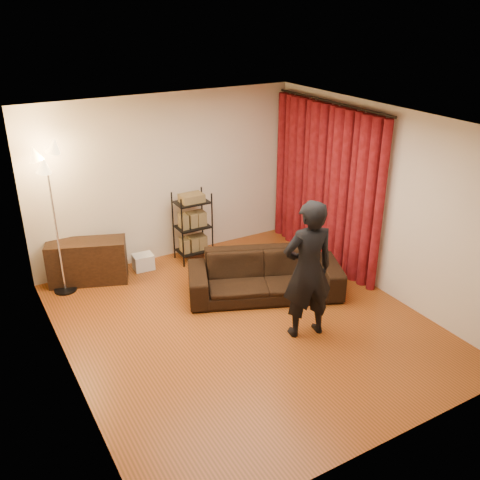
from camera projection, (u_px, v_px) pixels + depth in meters
floor at (245, 324)px, 7.17m from camera, size 5.00×5.00×0.00m
ceiling at (245, 123)px, 6.06m from camera, size 5.00×5.00×0.00m
wall_back at (167, 178)px, 8.59m from camera, size 5.00×0.00×5.00m
wall_front at (390, 331)px, 4.64m from camera, size 5.00×0.00×5.00m
wall_left at (60, 274)px, 5.60m from camera, size 0.00×5.00×5.00m
wall_right at (381, 201)px, 7.64m from camera, size 0.00×5.00×5.00m
curtain_rod at (332, 102)px, 7.97m from camera, size 0.04×2.65×0.04m
curtain at (325, 185)px, 8.50m from camera, size 0.22×2.65×2.55m
sofa at (265, 275)px, 7.76m from camera, size 2.36×1.65×0.64m
person at (308, 270)px, 6.62m from camera, size 0.74×0.56×1.84m
media_cabinet at (88, 262)px, 8.13m from camera, size 1.24×0.82×0.68m
storage_boxes at (144, 262)px, 8.58m from camera, size 0.32×0.26×0.26m
wire_shelf at (193, 227)px, 8.74m from camera, size 0.57×0.44×1.17m
floor_lamp at (55, 223)px, 7.55m from camera, size 0.48×0.48×2.20m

